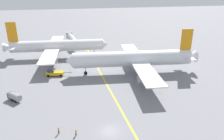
{
  "coord_description": "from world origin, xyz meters",
  "views": [
    {
      "loc": [
        -8.87,
        -40.15,
        31.49
      ],
      "look_at": [
        6.94,
        28.08,
        4.0
      ],
      "focal_mm": 34.11,
      "sensor_mm": 36.0,
      "label": 1
    }
  ],
  "objects_px": {
    "ground_crew_ramp_agent_by_cones": "(59,130)",
    "gse_fuel_bowser_stubby": "(14,96)",
    "airliner_being_pushed": "(133,59)",
    "jet_bridge": "(71,38)",
    "pushback_tug": "(54,73)",
    "airliner_at_gate_left": "(57,46)",
    "ground_crew_marshaller_foreground": "(76,132)"
  },
  "relations": [
    {
      "from": "ground_crew_ramp_agent_by_cones",
      "to": "gse_fuel_bowser_stubby",
      "type": "bearing_deg",
      "value": 124.52
    },
    {
      "from": "gse_fuel_bowser_stubby",
      "to": "airliner_being_pushed",
      "type": "bearing_deg",
      "value": 17.69
    },
    {
      "from": "gse_fuel_bowser_stubby",
      "to": "jet_bridge",
      "type": "bearing_deg",
      "value": 71.69
    },
    {
      "from": "pushback_tug",
      "to": "ground_crew_ramp_agent_by_cones",
      "type": "distance_m",
      "value": 35.49
    },
    {
      "from": "airliner_at_gate_left",
      "to": "pushback_tug",
      "type": "height_order",
      "value": "airliner_at_gate_left"
    },
    {
      "from": "airliner_at_gate_left",
      "to": "ground_crew_ramp_agent_by_cones",
      "type": "relative_size",
      "value": 28.63
    },
    {
      "from": "airliner_at_gate_left",
      "to": "gse_fuel_bowser_stubby",
      "type": "xyz_separation_m",
      "value": [
        -12.15,
        -39.74,
        -4.23
      ]
    },
    {
      "from": "gse_fuel_bowser_stubby",
      "to": "ground_crew_marshaller_foreground",
      "type": "xyz_separation_m",
      "value": [
        16.58,
        -20.09,
        -0.53
      ]
    },
    {
      "from": "ground_crew_marshaller_foreground",
      "to": "ground_crew_ramp_agent_by_cones",
      "type": "relative_size",
      "value": 0.91
    },
    {
      "from": "gse_fuel_bowser_stubby",
      "to": "jet_bridge",
      "type": "xyz_separation_m",
      "value": [
        20.0,
        60.47,
        3.08
      ]
    },
    {
      "from": "airliner_at_gate_left",
      "to": "jet_bridge",
      "type": "bearing_deg",
      "value": 69.24
    },
    {
      "from": "airliner_being_pushed",
      "to": "airliner_at_gate_left",
      "type": "bearing_deg",
      "value": 137.44
    },
    {
      "from": "gse_fuel_bowser_stubby",
      "to": "ground_crew_ramp_agent_by_cones",
      "type": "relative_size",
      "value": 2.86
    },
    {
      "from": "airliner_being_pushed",
      "to": "pushback_tug",
      "type": "distance_m",
      "value": 30.57
    },
    {
      "from": "jet_bridge",
      "to": "pushback_tug",
      "type": "bearing_deg",
      "value": -101.48
    },
    {
      "from": "airliner_being_pushed",
      "to": "gse_fuel_bowser_stubby",
      "type": "relative_size",
      "value": 10.41
    },
    {
      "from": "ground_crew_ramp_agent_by_cones",
      "to": "jet_bridge",
      "type": "distance_m",
      "value": 79.44
    },
    {
      "from": "jet_bridge",
      "to": "airliner_being_pushed",
      "type": "bearing_deg",
      "value": -65.94
    },
    {
      "from": "pushback_tug",
      "to": "jet_bridge",
      "type": "height_order",
      "value": "jet_bridge"
    },
    {
      "from": "ground_crew_ramp_agent_by_cones",
      "to": "pushback_tug",
      "type": "bearing_deg",
      "value": 92.61
    },
    {
      "from": "airliner_being_pushed",
      "to": "ground_crew_ramp_agent_by_cones",
      "type": "distance_m",
      "value": 42.8
    },
    {
      "from": "airliner_at_gate_left",
      "to": "ground_crew_ramp_agent_by_cones",
      "type": "bearing_deg",
      "value": -89.39
    },
    {
      "from": "airliner_at_gate_left",
      "to": "pushback_tug",
      "type": "bearing_deg",
      "value": -92.5
    },
    {
      "from": "ground_crew_marshaller_foreground",
      "to": "ground_crew_ramp_agent_by_cones",
      "type": "height_order",
      "value": "ground_crew_ramp_agent_by_cones"
    },
    {
      "from": "airliner_at_gate_left",
      "to": "gse_fuel_bowser_stubby",
      "type": "relative_size",
      "value": 10.02
    },
    {
      "from": "airliner_being_pushed",
      "to": "gse_fuel_bowser_stubby",
      "type": "height_order",
      "value": "airliner_being_pushed"
    },
    {
      "from": "jet_bridge",
      "to": "airliner_at_gate_left",
      "type": "bearing_deg",
      "value": -110.76
    },
    {
      "from": "airliner_at_gate_left",
      "to": "airliner_being_pushed",
      "type": "height_order",
      "value": "airliner_at_gate_left"
    },
    {
      "from": "airliner_being_pushed",
      "to": "ground_crew_marshaller_foreground",
      "type": "relative_size",
      "value": 32.55
    },
    {
      "from": "airliner_at_gate_left",
      "to": "jet_bridge",
      "type": "xyz_separation_m",
      "value": [
        7.86,
        20.73,
        -1.15
      ]
    },
    {
      "from": "airliner_at_gate_left",
      "to": "jet_bridge",
      "type": "distance_m",
      "value": 22.19
    },
    {
      "from": "airliner_at_gate_left",
      "to": "ground_crew_marshaller_foreground",
      "type": "bearing_deg",
      "value": -85.77
    }
  ]
}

